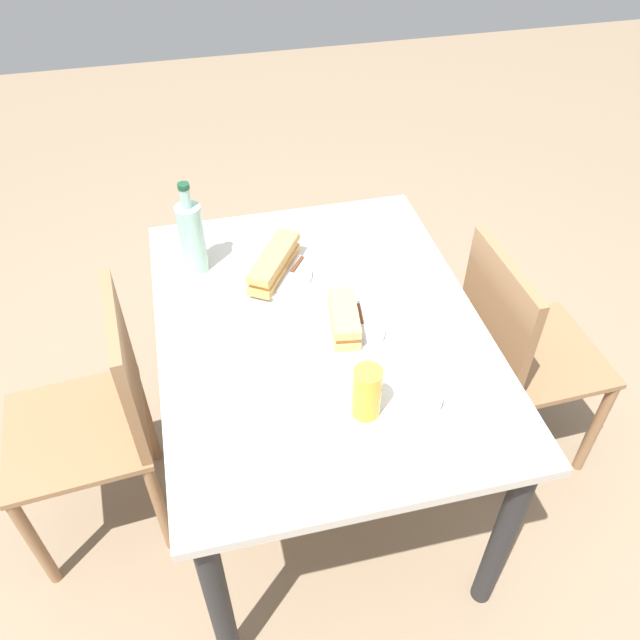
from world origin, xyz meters
The scene contains 14 objects.
ground_plane centered at (0.00, 0.00, 0.00)m, with size 8.00×8.00×0.00m, color #8C755B.
dining_table centered at (0.00, 0.00, 0.63)m, with size 1.16×0.88×0.74m.
chair_far centered at (0.00, 0.64, 0.49)m, with size 0.41×0.41×0.86m.
chair_near centered at (-0.03, -0.64, 0.49)m, with size 0.43×0.43×0.86m.
plate_near centered at (-0.24, -0.08, 0.74)m, with size 0.22×0.22×0.01m, color white.
baguette_sandwich_near centered at (-0.24, -0.08, 0.79)m, with size 0.25×0.19×0.07m.
knife_near centered at (-0.22, -0.03, 0.76)m, with size 0.15×0.11×0.01m.
plate_far centered at (0.04, 0.06, 0.74)m, with size 0.22×0.22×0.01m, color white.
baguette_sandwich_far centered at (0.04, 0.06, 0.79)m, with size 0.19×0.10×0.07m.
knife_far centered at (0.04, 0.11, 0.76)m, with size 0.18×0.04×0.01m.
water_bottle centered at (-0.33, -0.31, 0.85)m, with size 0.07×0.07×0.29m.
beer_glass centered at (0.32, 0.04, 0.81)m, with size 0.07×0.07×0.14m, color gold.
olive_bowl centered at (0.33, 0.17, 0.75)m, with size 0.11×0.11×0.03m, color silver.
paper_napkin centered at (-0.39, 0.30, 0.74)m, with size 0.14×0.14×0.00m, color white.
Camera 1 is at (1.23, -0.29, 1.95)m, focal length 35.71 mm.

